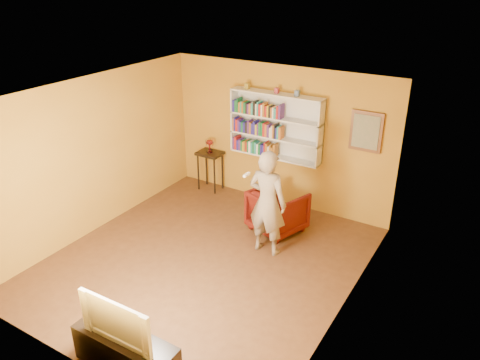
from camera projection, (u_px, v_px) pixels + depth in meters
name	position (u px, v px, depth m)	size (l,w,h in m)	color
room_shell	(203.00, 205.00, 7.04)	(5.30, 5.80, 2.88)	#472A17
bookshelf	(277.00, 125.00, 8.66)	(1.80, 0.29, 1.23)	silver
books_row_lower	(255.00, 147.00, 8.97)	(0.92, 0.19, 0.26)	#48236B
books_row_middle	(258.00, 128.00, 8.78)	(1.03, 0.19, 0.26)	#B05F23
books_row_upper	(258.00, 109.00, 8.63)	(1.01, 0.19, 0.26)	navy
ornament_left	(247.00, 86.00, 8.62)	(0.08, 0.08, 0.11)	olive
ornament_centre	(277.00, 91.00, 8.34)	(0.07, 0.07, 0.10)	#9B3343
ornament_right	(297.00, 93.00, 8.15)	(0.08, 0.08, 0.11)	slate
framed_painting	(366.00, 132.00, 7.86)	(0.55, 0.05, 0.70)	brown
console_table	(210.00, 159.00, 9.59)	(0.50, 0.39, 0.83)	black
ruby_lustre	(210.00, 143.00, 9.45)	(0.17, 0.16, 0.26)	maroon
armchair	(278.00, 211.00, 8.19)	(0.82, 0.85, 0.77)	#3E0504
person	(267.00, 203.00, 7.38)	(0.65, 0.42, 1.77)	#776857
game_remote	(247.00, 175.00, 6.96)	(0.04, 0.15, 0.04)	white
tv_cabinet	(126.00, 353.00, 5.39)	(1.32, 0.40, 0.47)	black
television	(121.00, 318.00, 5.17)	(0.98, 0.13, 0.56)	black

